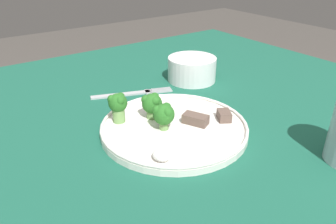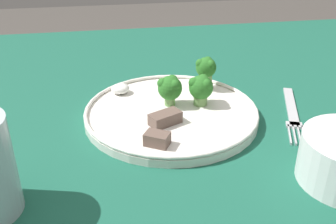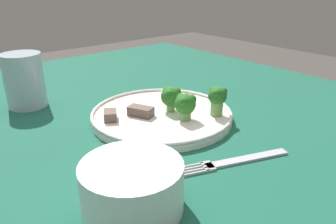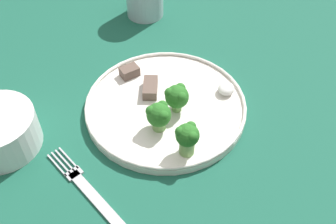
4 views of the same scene
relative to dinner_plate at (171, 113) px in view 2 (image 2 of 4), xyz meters
name	(u,v)px [view 2 (image 2 of 4)]	position (x,y,z in m)	size (l,w,h in m)	color
table	(168,184)	(0.02, 0.06, -0.09)	(1.18, 1.13, 0.71)	#195642
dinner_plate	(171,113)	(0.00, 0.00, 0.00)	(0.27, 0.27, 0.02)	white
fork	(292,113)	(-0.19, 0.02, -0.01)	(0.08, 0.18, 0.00)	#B2B2B7
broccoli_floret_near_rim_left	(206,70)	(-0.07, -0.07, 0.04)	(0.04, 0.04, 0.06)	#709E56
broccoli_floret_center_left	(201,88)	(-0.05, -0.01, 0.03)	(0.04, 0.04, 0.05)	#709E56
broccoli_floret_back_left	(170,88)	(0.00, -0.02, 0.03)	(0.04, 0.04, 0.05)	#709E56
meat_slice_front_slice	(157,139)	(0.04, 0.09, 0.01)	(0.04, 0.04, 0.02)	brown
meat_slice_middle_slice	(167,118)	(0.01, 0.04, 0.01)	(0.05, 0.04, 0.02)	brown
sauce_dollop	(120,89)	(0.07, -0.08, 0.01)	(0.03, 0.03, 0.02)	white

